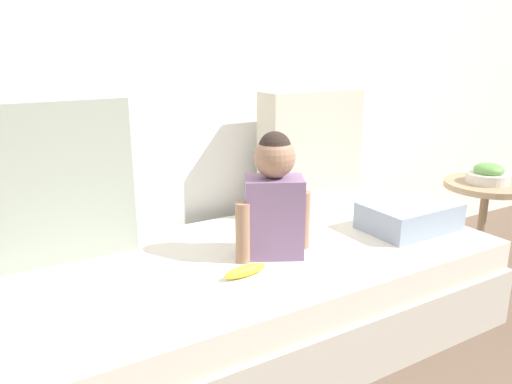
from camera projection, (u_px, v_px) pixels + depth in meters
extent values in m
plane|color=brown|center=(244.00, 342.00, 2.06)|extent=(12.00, 12.00, 0.00)
cube|color=white|center=(177.00, 56.00, 2.23)|extent=(5.31, 0.10, 2.24)
cube|color=beige|center=(244.00, 315.00, 2.03)|extent=(2.11, 0.92, 0.25)
cube|color=silver|center=(244.00, 271.00, 1.97)|extent=(2.05, 0.89, 0.13)
cube|color=#99A393|center=(60.00, 181.00, 1.88)|extent=(0.51, 0.16, 0.60)
cube|color=beige|center=(310.00, 151.00, 2.45)|extent=(0.51, 0.16, 0.58)
cube|color=gray|center=(274.00, 217.00, 1.93)|extent=(0.27, 0.24, 0.31)
sphere|color=#9E755B|center=(275.00, 157.00, 1.86)|extent=(0.16, 0.16, 0.16)
sphere|color=#2D231E|center=(275.00, 148.00, 1.85)|extent=(0.12, 0.12, 0.12)
cylinder|color=#9E755B|center=(243.00, 233.00, 1.87)|extent=(0.06, 0.06, 0.23)
cylinder|color=#9E755B|center=(303.00, 220.00, 2.01)|extent=(0.06, 0.06, 0.23)
ellipsoid|color=yellow|center=(245.00, 271.00, 1.78)|extent=(0.17, 0.05, 0.04)
cube|color=#8E9EB2|center=(409.00, 216.00, 2.23)|extent=(0.40, 0.28, 0.12)
cylinder|color=tan|center=(487.00, 185.00, 2.55)|extent=(0.41, 0.41, 0.03)
cylinder|color=#866E51|center=(480.00, 232.00, 2.62)|extent=(0.04, 0.04, 0.47)
cylinder|color=#866E51|center=(475.00, 271.00, 2.68)|extent=(0.23, 0.23, 0.02)
cylinder|color=silver|center=(488.00, 178.00, 2.54)|extent=(0.21, 0.21, 0.05)
ellipsoid|color=#669E4C|center=(489.00, 170.00, 2.52)|extent=(0.15, 0.15, 0.07)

